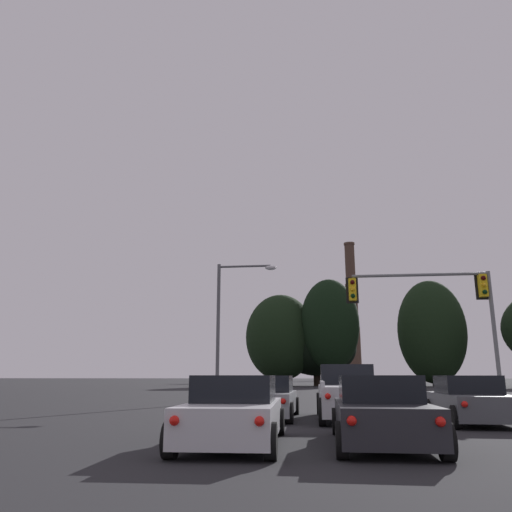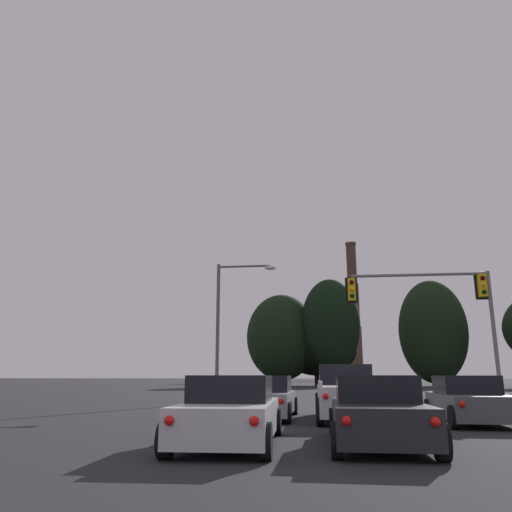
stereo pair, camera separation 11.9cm
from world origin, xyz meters
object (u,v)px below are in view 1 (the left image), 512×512
Objects in this scene: sedan_left_lane_second at (235,412)px; sedan_center_lane_second at (380,412)px; street_lamp at (229,314)px; pickup_truck_center_lane_front at (349,394)px; sedan_right_lane_front at (470,401)px; traffic_light_overhead_right at (442,302)px; sedan_left_lane_front at (268,398)px; smokestack at (353,324)px.

sedan_left_lane_second and sedan_center_lane_second have the same top height.
street_lamp is (-3.04, 16.59, 4.12)m from sedan_left_lane_second.
sedan_right_lane_front is (3.60, -1.10, -0.14)m from pickup_truck_center_lane_front.
pickup_truck_center_lane_front is 0.82× the size of traffic_light_overhead_right.
sedan_left_lane_second is at bearing -89.90° from sedan_left_lane_front.
sedan_center_lane_second is at bearing -120.03° from sedan_right_lane_front.
street_lamp reaches higher than sedan_left_lane_front.
sedan_center_lane_second is at bearing -88.57° from pickup_truck_center_lane_front.
pickup_truck_center_lane_front is 152.63m from smokestack.
pickup_truck_center_lane_front is 7.36m from sedan_left_lane_second.
pickup_truck_center_lane_front is 0.72× the size of street_lamp.
sedan_right_lane_front is at bearing -99.27° from traffic_light_overhead_right.
pickup_truck_center_lane_front is at bearing -58.99° from street_lamp.
pickup_truck_center_lane_front is 0.12× the size of smokestack.
sedan_right_lane_front is at bearing -92.97° from smokestack.
smokestack is (14.34, 157.99, 17.44)m from sedan_left_lane_second.
sedan_left_lane_front is (-6.39, 1.11, 0.00)m from sedan_right_lane_front.
sedan_center_lane_second is 159.06m from smokestack.
smokestack reaches higher than traffic_light_overhead_right.
sedan_left_lane_second is at bearing -120.90° from traffic_light_overhead_right.
sedan_left_lane_front is (-2.79, 0.01, -0.14)m from pickup_truck_center_lane_front.
street_lamp is (-3.11, 9.80, 4.12)m from sedan_left_lane_front.
pickup_truck_center_lane_front is at bearing 0.47° from sedan_left_lane_front.
sedan_left_lane_second is 0.10× the size of smokestack.
pickup_truck_center_lane_front is 1.17× the size of sedan_center_lane_second.
pickup_truck_center_lane_front is 1.17× the size of sedan_left_lane_front.
sedan_left_lane_second is 1.00× the size of sedan_center_lane_second.
sedan_left_lane_second is at bearing -173.78° from sedan_center_lane_second.
traffic_light_overhead_right is 0.87× the size of street_lamp.
sedan_right_lane_front is at bearing -9.24° from sedan_left_lane_front.
sedan_right_lane_front is 1.00× the size of sedan_left_lane_second.
pickup_truck_center_lane_front is at bearing 164.95° from sedan_right_lane_front.
smokestack is (17.38, 141.40, 13.32)m from street_lamp.
sedan_left_lane_front and sedan_left_lane_second have the same top height.
street_lamp is at bearing 133.02° from sedan_right_lane_front.
sedan_center_lane_second is at bearing -94.08° from smokestack.
sedan_right_lane_front is 8.18m from traffic_light_overhead_right.
traffic_light_overhead_right is at bearing 70.82° from sedan_center_lane_second.
pickup_truck_center_lane_front is at bearing -128.77° from traffic_light_overhead_right.
street_lamp is (-5.90, 9.81, 3.99)m from pickup_truck_center_lane_front.
sedan_left_lane_front is at bearing 115.73° from sedan_center_lane_second.
sedan_left_lane_second is at bearing -136.63° from sedan_right_lane_front.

